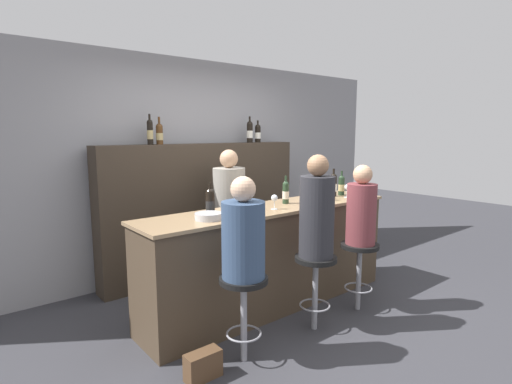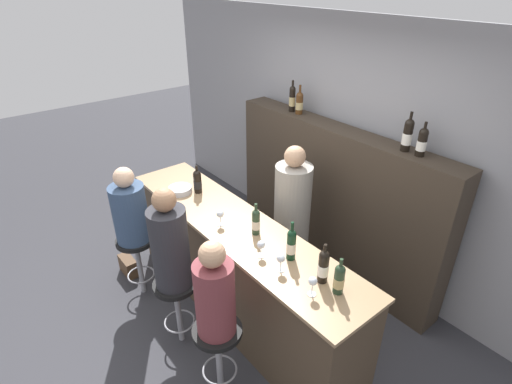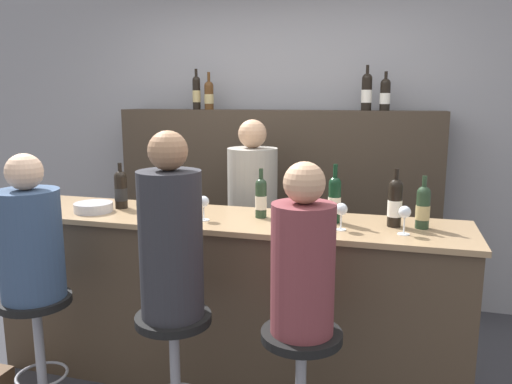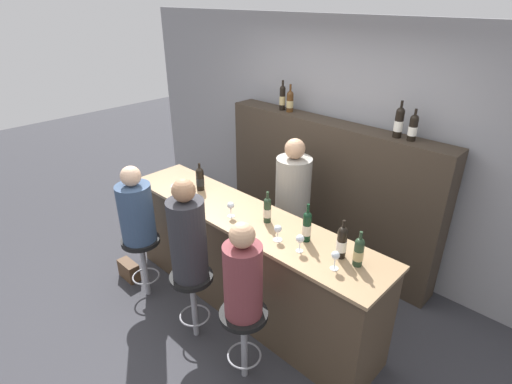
{
  "view_description": "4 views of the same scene",
  "coord_description": "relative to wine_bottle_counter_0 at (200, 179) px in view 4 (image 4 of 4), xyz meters",
  "views": [
    {
      "loc": [
        -2.54,
        -2.57,
        1.73
      ],
      "look_at": [
        -0.17,
        0.33,
        1.16
      ],
      "focal_mm": 28.0,
      "sensor_mm": 36.0,
      "label": 1
    },
    {
      "loc": [
        2.34,
        -1.38,
        2.91
      ],
      "look_at": [
        0.19,
        0.35,
        1.38
      ],
      "focal_mm": 28.0,
      "sensor_mm": 36.0,
      "label": 2
    },
    {
      "loc": [
        0.96,
        -2.37,
        1.69
      ],
      "look_at": [
        0.21,
        0.25,
        1.17
      ],
      "focal_mm": 35.0,
      "sensor_mm": 36.0,
      "label": 3
    },
    {
      "loc": [
        2.21,
        -1.87,
        2.77
      ],
      "look_at": [
        0.16,
        0.25,
        1.3
      ],
      "focal_mm": 28.0,
      "sensor_mm": 36.0,
      "label": 4
    }
  ],
  "objects": [
    {
      "name": "wine_glass_0",
      "position": [
        0.61,
        -0.15,
        -0.02
      ],
      "size": [
        0.06,
        0.06,
        0.14
      ],
      "color": "silver",
      "rests_on": "bar_counter"
    },
    {
      "name": "bar_stool_right",
      "position": [
        1.27,
        -0.66,
        -0.61
      ],
      "size": [
        0.37,
        0.37,
        0.66
      ],
      "color": "gray",
      "rests_on": "ground_plane"
    },
    {
      "name": "bar_counter",
      "position": [
        0.69,
        -0.05,
        -0.62
      ],
      "size": [
        2.78,
        0.6,
        1.01
      ],
      "color": "#473828",
      "rests_on": "ground_plane"
    },
    {
      "name": "back_bar_cabinet",
      "position": [
        0.69,
        1.21,
        -0.33
      ],
      "size": [
        2.6,
        0.28,
        1.59
      ],
      "color": "#382D23",
      "rests_on": "ground_plane"
    },
    {
      "name": "ground_plane",
      "position": [
        0.69,
        -0.33,
        -1.13
      ],
      "size": [
        16.0,
        16.0,
        0.0
      ],
      "primitive_type": "plane",
      "color": "#333338"
    },
    {
      "name": "guest_seated_right",
      "position": [
        1.27,
        -0.66,
        -0.13
      ],
      "size": [
        0.28,
        0.28,
        0.76
      ],
      "color": "brown",
      "rests_on": "bar_stool_right"
    },
    {
      "name": "wine_bottle_backbar_2",
      "position": [
        1.4,
        1.21,
        0.61
      ],
      "size": [
        0.08,
        0.08,
        0.34
      ],
      "color": "black",
      "rests_on": "back_bar_cabinet"
    },
    {
      "name": "wine_bottle_counter_3",
      "position": [
        1.65,
        0.0,
        0.01
      ],
      "size": [
        0.08,
        0.08,
        0.31
      ],
      "color": "black",
      "rests_on": "bar_counter"
    },
    {
      "name": "wine_bottle_counter_1",
      "position": [
        0.91,
        0.0,
        -0.0
      ],
      "size": [
        0.07,
        0.07,
        0.29
      ],
      "color": "#233823",
      "rests_on": "bar_counter"
    },
    {
      "name": "wine_bottle_counter_4",
      "position": [
        1.79,
        -0.0,
        -0.0
      ],
      "size": [
        0.07,
        0.07,
        0.28
      ],
      "color": "#233823",
      "rests_on": "bar_counter"
    },
    {
      "name": "bar_stool_middle",
      "position": [
        0.65,
        -0.66,
        -0.61
      ],
      "size": [
        0.37,
        0.37,
        0.66
      ],
      "color": "gray",
      "rests_on": "ground_plane"
    },
    {
      "name": "wine_bottle_backbar_1",
      "position": [
        0.13,
        1.21,
        0.58
      ],
      "size": [
        0.08,
        0.08,
        0.3
      ],
      "color": "#4C2D14",
      "rests_on": "back_bar_cabinet"
    },
    {
      "name": "wine_bottle_backbar_0",
      "position": [
        0.02,
        1.21,
        0.6
      ],
      "size": [
        0.07,
        0.07,
        0.33
      ],
      "color": "black",
      "rests_on": "back_bar_cabinet"
    },
    {
      "name": "wine_glass_3",
      "position": [
        1.7,
        -0.15,
        -0.01
      ],
      "size": [
        0.06,
        0.06,
        0.15
      ],
      "color": "silver",
      "rests_on": "bar_counter"
    },
    {
      "name": "guest_seated_middle",
      "position": [
        0.65,
        -0.66,
        -0.08
      ],
      "size": [
        0.3,
        0.3,
        0.88
      ],
      "color": "#28282D",
      "rests_on": "bar_stool_middle"
    },
    {
      "name": "wine_bottle_counter_2",
      "position": [
        1.32,
        0.0,
        0.01
      ],
      "size": [
        0.07,
        0.07,
        0.33
      ],
      "color": "black",
      "rests_on": "bar_counter"
    },
    {
      "name": "wine_bottle_backbar_3",
      "position": [
        1.53,
        1.21,
        0.59
      ],
      "size": [
        0.08,
        0.08,
        0.29
      ],
      "color": "black",
      "rests_on": "back_bar_cabinet"
    },
    {
      "name": "guest_seated_left",
      "position": [
        -0.14,
        -0.66,
        -0.14
      ],
      "size": [
        0.32,
        0.32,
        0.75
      ],
      "color": "#334766",
      "rests_on": "bar_stool_left"
    },
    {
      "name": "wine_glass_2",
      "position": [
        1.38,
        -0.15,
        -0.01
      ],
      "size": [
        0.06,
        0.06,
        0.14
      ],
      "color": "silver",
      "rests_on": "bar_counter"
    },
    {
      "name": "bar_stool_left",
      "position": [
        -0.14,
        -0.66,
        -0.61
      ],
      "size": [
        0.37,
        0.37,
        0.66
      ],
      "color": "gray",
      "rests_on": "ground_plane"
    },
    {
      "name": "handbag",
      "position": [
        -0.5,
        -0.66,
        -1.03
      ],
      "size": [
        0.26,
        0.12,
        0.2
      ],
      "color": "#513823",
      "rests_on": "ground_plane"
    },
    {
      "name": "wall_back",
      "position": [
        0.69,
        1.43,
        0.17
      ],
      "size": [
        6.4,
        0.05,
        2.6
      ],
      "color": "gray",
      "rests_on": "ground_plane"
    },
    {
      "name": "bartender",
      "position": [
        0.66,
        0.65,
        -0.42
      ],
      "size": [
        0.35,
        0.35,
        1.54
      ],
      "color": "gray",
      "rests_on": "ground_plane"
    },
    {
      "name": "wine_bottle_counter_0",
      "position": [
        0.0,
        0.0,
        0.0
      ],
      "size": [
        0.08,
        0.08,
        0.29
      ],
      "color": "black",
      "rests_on": "bar_counter"
    },
    {
      "name": "wine_glass_1",
      "position": [
        1.16,
        -0.15,
        -0.03
      ],
      "size": [
        0.07,
        0.07,
        0.14
      ],
      "color": "silver",
      "rests_on": "bar_counter"
    },
    {
      "name": "metal_bowl",
      "position": [
        -0.11,
        -0.14,
        -0.09
      ],
      "size": [
        0.23,
        0.23,
        0.06
      ],
      "color": "#B7B7BC",
      "rests_on": "bar_counter"
    }
  ]
}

